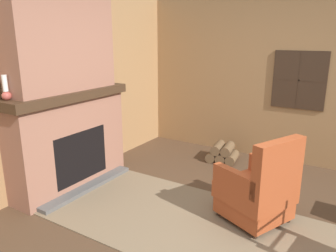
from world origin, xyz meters
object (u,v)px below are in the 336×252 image
Objects in this scene: firewood_stack at (223,153)px; oil_lamp_vase at (6,91)px; armchair at (258,191)px; storage_case at (70,84)px.

oil_lamp_vase reaches higher than firewood_stack.
oil_lamp_vase is at bearing 49.72° from armchair.
storage_case reaches higher than firewood_stack.
firewood_stack is 2.55m from storage_case.
firewood_stack is 2.43× the size of storage_case.
armchair is 2.86m from oil_lamp_vase.
storage_case is at bearing 30.98° from armchair.
storage_case reaches higher than armchair.
oil_lamp_vase is 1.27× the size of storage_case.
armchair is at bearing -55.61° from firewood_stack.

